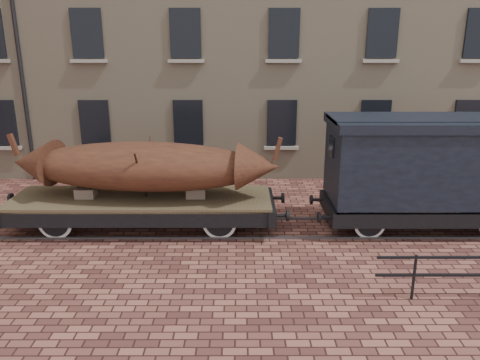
{
  "coord_description": "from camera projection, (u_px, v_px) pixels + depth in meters",
  "views": [
    {
      "loc": [
        -0.6,
        -12.42,
        5.19
      ],
      "look_at": [
        -0.57,
        0.5,
        1.3
      ],
      "focal_mm": 35.0,
      "sensor_mm": 36.0,
      "label": 1
    }
  ],
  "objects": [
    {
      "name": "flatcar_wagon",
      "position": [
        142.0,
        203.0,
        13.16
      ],
      "size": [
        8.16,
        2.21,
        1.23
      ],
      "color": "brown",
      "rests_on": "ground"
    },
    {
      "name": "iron_boat",
      "position": [
        144.0,
        166.0,
        12.85
      ],
      "size": [
        7.54,
        2.51,
        1.77
      ],
      "color": "#592F1A",
      "rests_on": "flatcar_wagon"
    },
    {
      "name": "rail_track",
      "position": [
        260.0,
        227.0,
        13.38
      ],
      "size": [
        30.0,
        1.52,
        0.06
      ],
      "color": "#59595E",
      "rests_on": "ground"
    },
    {
      "name": "goods_van",
      "position": [
        429.0,
        160.0,
        12.82
      ],
      "size": [
        6.2,
        2.26,
        3.21
      ],
      "color": "black",
      "rests_on": "ground"
    },
    {
      "name": "ground",
      "position": [
        260.0,
        228.0,
        13.39
      ],
      "size": [
        90.0,
        90.0,
        0.0
      ],
      "primitive_type": "plane",
      "color": "#4E2823"
    }
  ]
}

